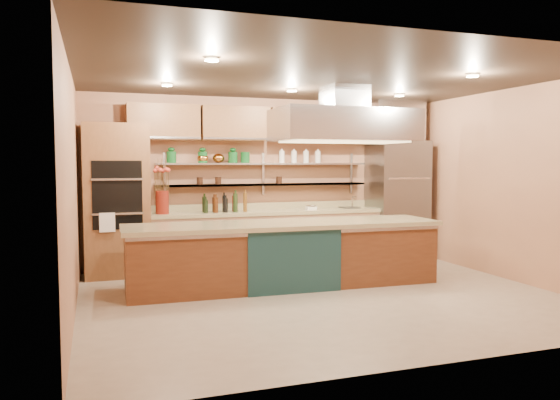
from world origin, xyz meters
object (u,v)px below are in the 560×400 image
object	(u,v)px
copper_kettle	(218,158)
green_canister	(245,158)
kitchen_scale	(311,207)
island	(284,254)
refrigerator	(397,200)
flower_vase	(162,202)

from	to	relation	value
copper_kettle	green_canister	world-z (taller)	green_canister
kitchen_scale	green_canister	world-z (taller)	green_canister
green_canister	island	bearing A→B (deg)	-86.10
refrigerator	kitchen_scale	world-z (taller)	refrigerator
refrigerator	island	world-z (taller)	refrigerator
kitchen_scale	flower_vase	bearing A→B (deg)	160.11
island	flower_vase	xyz separation A→B (m)	(-1.50, 1.43, 0.66)
green_canister	copper_kettle	bearing A→B (deg)	180.00
flower_vase	green_canister	xyz separation A→B (m)	(1.39, 0.22, 0.69)
refrigerator	flower_vase	size ratio (longest dim) A/B	5.86
kitchen_scale	copper_kettle	xyz separation A→B (m)	(-1.54, 0.22, 0.81)
kitchen_scale	copper_kettle	world-z (taller)	copper_kettle
copper_kettle	green_canister	size ratio (longest dim) A/B	1.07
flower_vase	copper_kettle	distance (m)	1.18
copper_kettle	flower_vase	bearing A→B (deg)	-166.78
flower_vase	green_canister	distance (m)	1.57
flower_vase	kitchen_scale	bearing A→B (deg)	0.00
island	green_canister	distance (m)	2.14
flower_vase	copper_kettle	xyz separation A→B (m)	(0.94, 0.22, 0.68)
island	copper_kettle	size ratio (longest dim) A/B	22.41
refrigerator	copper_kettle	distance (m)	3.28
island	green_canister	xyz separation A→B (m)	(-0.11, 1.65, 1.36)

